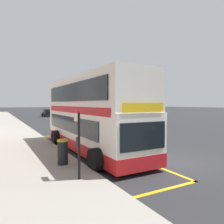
# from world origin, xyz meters

# --- Properties ---
(ground_plane) EXTENTS (260.00, 260.00, 0.00)m
(ground_plane) POSITION_xyz_m (0.00, 32.00, 0.00)
(ground_plane) COLOR #28282B
(double_decker_bus) EXTENTS (3.17, 10.56, 4.40)m
(double_decker_bus) POSITION_xyz_m (-2.46, 4.37, 2.06)
(double_decker_bus) COLOR white
(double_decker_bus) RESTS_ON ground
(bus_bay_markings) EXTENTS (2.99, 13.86, 0.01)m
(bus_bay_markings) POSITION_xyz_m (-2.51, 4.61, 0.01)
(bus_bay_markings) COLOR gold
(bus_bay_markings) RESTS_ON ground
(bus_stop_sign) EXTENTS (0.09, 0.51, 2.48)m
(bus_stop_sign) POSITION_xyz_m (-4.88, -0.21, 1.63)
(bus_stop_sign) COLOR black
(bus_stop_sign) RESTS_ON pavement_near
(parked_car_black_kerbside) EXTENTS (2.09, 4.20, 1.62)m
(parked_car_black_kerbside) POSITION_xyz_m (2.65, 40.21, 0.80)
(parked_car_black_kerbside) COLOR black
(parked_car_black_kerbside) RESTS_ON ground
(parked_car_grey_behind) EXTENTS (2.09, 4.20, 1.62)m
(parked_car_grey_behind) POSITION_xyz_m (5.00, 29.60, 0.80)
(parked_car_grey_behind) COLOR slate
(parked_car_grey_behind) RESTS_ON ground
(litter_bin) EXTENTS (0.49, 0.49, 1.12)m
(litter_bin) POSITION_xyz_m (-4.86, 1.87, 0.70)
(litter_bin) COLOR black
(litter_bin) RESTS_ON pavement_near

